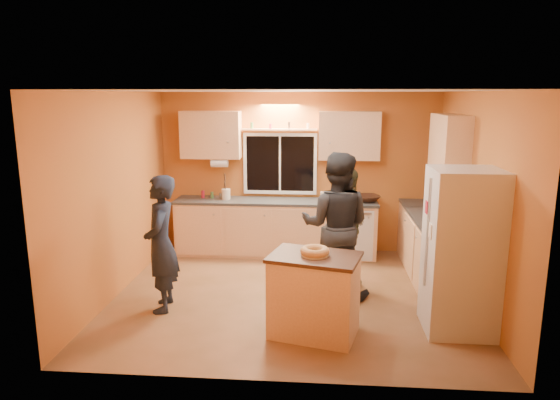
# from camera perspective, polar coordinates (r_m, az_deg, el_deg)

# --- Properties ---
(ground) EXTENTS (4.50, 4.50, 0.00)m
(ground) POSITION_cam_1_polar(r_m,az_deg,el_deg) (6.61, 1.23, -10.81)
(ground) COLOR brown
(ground) RESTS_ON ground
(room_shell) EXTENTS (4.54, 4.04, 2.61)m
(room_shell) POSITION_cam_1_polar(r_m,az_deg,el_deg) (6.57, 2.56, 3.72)
(room_shell) COLOR #B4622E
(room_shell) RESTS_ON ground
(back_counter) EXTENTS (4.23, 0.62, 0.90)m
(back_counter) POSITION_cam_1_polar(r_m,az_deg,el_deg) (8.07, 2.07, -3.18)
(back_counter) COLOR tan
(back_counter) RESTS_ON ground
(right_counter) EXTENTS (0.62, 1.84, 0.90)m
(right_counter) POSITION_cam_1_polar(r_m,az_deg,el_deg) (7.09, 17.51, -5.89)
(right_counter) COLOR tan
(right_counter) RESTS_ON ground
(refrigerator) EXTENTS (0.72, 0.70, 1.80)m
(refrigerator) POSITION_cam_1_polar(r_m,az_deg,el_deg) (5.75, 20.02, -5.56)
(refrigerator) COLOR silver
(refrigerator) RESTS_ON ground
(island) EXTENTS (1.06, 0.85, 0.90)m
(island) POSITION_cam_1_polar(r_m,az_deg,el_deg) (5.45, 3.92, -10.75)
(island) COLOR tan
(island) RESTS_ON ground
(bundt_pastry) EXTENTS (0.31, 0.31, 0.09)m
(bundt_pastry) POSITION_cam_1_polar(r_m,az_deg,el_deg) (5.28, 4.00, -5.86)
(bundt_pastry) COLOR tan
(bundt_pastry) RESTS_ON island
(person_left) EXTENTS (0.49, 0.66, 1.64)m
(person_left) POSITION_cam_1_polar(r_m,az_deg,el_deg) (6.11, -13.44, -4.89)
(person_left) COLOR black
(person_left) RESTS_ON ground
(person_center) EXTENTS (1.01, 0.84, 1.87)m
(person_center) POSITION_cam_1_polar(r_m,az_deg,el_deg) (6.35, 6.40, -2.92)
(person_center) COLOR black
(person_center) RESTS_ON ground
(person_right) EXTENTS (0.82, 1.03, 1.64)m
(person_right) POSITION_cam_1_polar(r_m,az_deg,el_deg) (6.69, 7.50, -3.21)
(person_right) COLOR #373C26
(person_right) RESTS_ON ground
(mixing_bowl) EXTENTS (0.49, 0.49, 0.10)m
(mixing_bowl) POSITION_cam_1_polar(r_m,az_deg,el_deg) (8.01, 9.89, 0.20)
(mixing_bowl) COLOR #321910
(mixing_bowl) RESTS_ON back_counter
(utensil_crock) EXTENTS (0.14, 0.14, 0.17)m
(utensil_crock) POSITION_cam_1_polar(r_m,az_deg,el_deg) (8.08, -6.19, 0.67)
(utensil_crock) COLOR beige
(utensil_crock) RESTS_ON back_counter
(potted_plant) EXTENTS (0.34, 0.32, 0.31)m
(potted_plant) POSITION_cam_1_polar(r_m,az_deg,el_deg) (6.21, 19.96, -2.79)
(potted_plant) COLOR gray
(potted_plant) RESTS_ON right_counter
(red_box) EXTENTS (0.18, 0.16, 0.07)m
(red_box) POSITION_cam_1_polar(r_m,az_deg,el_deg) (7.08, 18.07, -1.90)
(red_box) COLOR #A91A2E
(red_box) RESTS_ON right_counter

